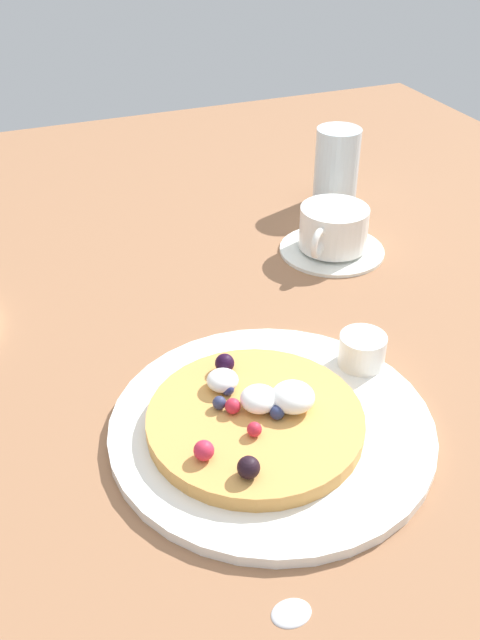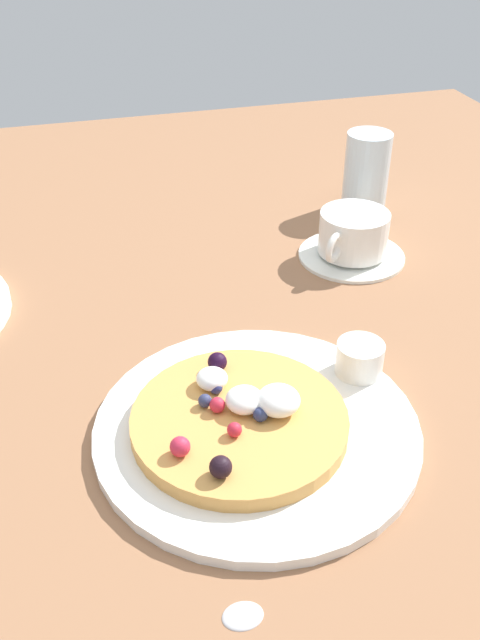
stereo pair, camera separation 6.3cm
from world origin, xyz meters
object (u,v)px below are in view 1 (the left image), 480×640
(coffee_cup, at_px, (333,227))
(water_glass, at_px, (337,167))
(syrup_ramekin, at_px, (362,350))
(coffee_saucer, at_px, (332,249))
(pancake_plate, at_px, (271,427))

(coffee_cup, xyz_separation_m, water_glass, (0.07, 0.13, 0.02))
(coffee_cup, height_order, water_glass, water_glass)
(syrup_ramekin, relative_size, water_glass, 0.42)
(syrup_ramekin, bearing_deg, coffee_cup, 68.58)
(coffee_saucer, bearing_deg, syrup_ramekin, -111.57)
(coffee_saucer, distance_m, water_glass, 0.16)
(pancake_plate, bearing_deg, coffee_saucer, 53.03)
(coffee_saucer, bearing_deg, water_glass, 60.89)
(pancake_plate, xyz_separation_m, coffee_cup, (0.20, 0.27, 0.03))
(water_glass, bearing_deg, coffee_cup, -119.29)
(coffee_saucer, relative_size, water_glass, 1.22)
(pancake_plate, distance_m, water_glass, 0.49)
(syrup_ramekin, xyz_separation_m, water_glass, (0.16, 0.36, 0.03))
(pancake_plate, distance_m, coffee_cup, 0.34)
(pancake_plate, relative_size, syrup_ramekin, 6.30)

